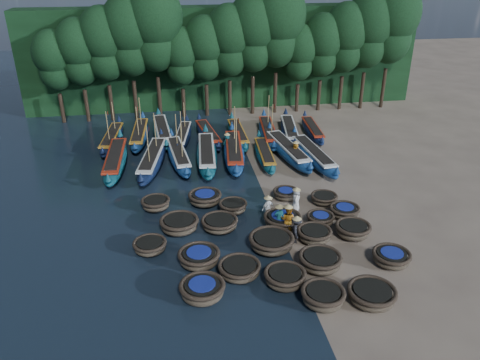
{
  "coord_description": "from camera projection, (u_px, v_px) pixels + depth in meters",
  "views": [
    {
      "loc": [
        -5.93,
        -24.99,
        14.6
      ],
      "look_at": [
        -1.68,
        2.13,
        1.3
      ],
      "focal_mm": 35.0,
      "sensor_mm": 36.0,
      "label": 1
    }
  ],
  "objects": [
    {
      "name": "tree_6",
      "position": [
        205.0,
        48.0,
        43.99
      ],
      "size": [
        4.09,
        4.09,
        9.65
      ],
      "color": "black",
      "rests_on": "ground"
    },
    {
      "name": "coracle_8",
      "position": [
        320.0,
        261.0,
        23.89
      ],
      "size": [
        2.24,
        2.24,
        0.82
      ],
      "rotation": [
        0.0,
        0.0,
        -0.01
      ],
      "color": "brown",
      "rests_on": "ground"
    },
    {
      "name": "fisherman_5",
      "position": [
        227.0,
        142.0,
        38.0
      ],
      "size": [
        1.26,
        1.37,
        1.72
      ],
      "rotation": [
        0.0,
        0.0,
        0.87
      ],
      "color": "#19606A",
      "rests_on": "ground"
    },
    {
      "name": "coracle_21",
      "position": [
        205.0,
        198.0,
        30.09
      ],
      "size": [
        2.32,
        2.32,
        0.78
      ],
      "rotation": [
        0.0,
        0.0,
        0.17
      ],
      "color": "brown",
      "rests_on": "ground"
    },
    {
      "name": "coracle_4",
      "position": [
        372.0,
        295.0,
        21.54
      ],
      "size": [
        2.46,
        2.46,
        0.78
      ],
      "rotation": [
        0.0,
        0.0,
        -0.17
      ],
      "color": "brown",
      "rests_on": "ground"
    },
    {
      "name": "tree_14",
      "position": [
        392.0,
        21.0,
        45.68
      ],
      "size": [
        5.34,
        5.34,
        12.58
      ],
      "color": "black",
      "rests_on": "ground"
    },
    {
      "name": "tree_0",
      "position": [
        54.0,
        60.0,
        42.36
      ],
      "size": [
        3.68,
        3.68,
        8.68
      ],
      "color": "black",
      "rests_on": "ground"
    },
    {
      "name": "long_boat_14",
      "position": [
        238.0,
        134.0,
        40.44
      ],
      "size": [
        1.41,
        7.97,
        1.4
      ],
      "rotation": [
        0.0,
        0.0,
        0.0
      ],
      "color": "#0F4A5A",
      "rests_on": "ground"
    },
    {
      "name": "long_boat_12",
      "position": [
        183.0,
        136.0,
        40.18
      ],
      "size": [
        2.43,
        7.35,
        3.16
      ],
      "rotation": [
        0.0,
        0.0,
        -0.16
      ],
      "color": "#0E1734",
      "rests_on": "ground"
    },
    {
      "name": "tree_11",
      "position": [
        323.0,
        44.0,
        45.6
      ],
      "size": [
        4.09,
        4.09,
        9.65
      ],
      "color": "black",
      "rests_on": "ground"
    },
    {
      "name": "fisherman_1",
      "position": [
        279.0,
        217.0,
        27.03
      ],
      "size": [
        0.62,
        0.52,
        1.81
      ],
      "rotation": [
        0.0,
        0.0,
        3.22
      ],
      "color": "#19606A",
      "rests_on": "ground"
    },
    {
      "name": "long_boat_15",
      "position": [
        268.0,
        132.0,
        40.76
      ],
      "size": [
        2.28,
        8.38,
        3.57
      ],
      "rotation": [
        0.0,
        0.0,
        -0.1
      ],
      "color": "navy",
      "rests_on": "ground"
    },
    {
      "name": "tree_2",
      "position": [
        104.0,
        43.0,
        42.42
      ],
      "size": [
        4.51,
        4.51,
        10.63
      ],
      "color": "black",
      "rests_on": "ground"
    },
    {
      "name": "coracle_14",
      "position": [
        353.0,
        230.0,
        26.58
      ],
      "size": [
        2.3,
        2.3,
        0.81
      ],
      "rotation": [
        0.0,
        0.0,
        -0.26
      ],
      "color": "brown",
      "rests_on": "ground"
    },
    {
      "name": "long_boat_8",
      "position": [
        313.0,
        155.0,
        36.14
      ],
      "size": [
        2.37,
        8.77,
        1.55
      ],
      "rotation": [
        0.0,
        0.0,
        0.1
      ],
      "color": "navy",
      "rests_on": "ground"
    },
    {
      "name": "coracle_16",
      "position": [
        220.0,
        223.0,
        27.33
      ],
      "size": [
        2.65,
        2.65,
        0.72
      ],
      "rotation": [
        0.0,
        0.0,
        -0.39
      ],
      "color": "brown",
      "rests_on": "ground"
    },
    {
      "name": "long_boat_11",
      "position": [
        162.0,
        131.0,
        41.02
      ],
      "size": [
        2.19,
        8.71,
        1.54
      ],
      "rotation": [
        0.0,
        0.0,
        0.08
      ],
      "color": "#0F4A5A",
      "rests_on": "ground"
    },
    {
      "name": "long_boat_7",
      "position": [
        288.0,
        150.0,
        36.97
      ],
      "size": [
        2.73,
        8.95,
        1.59
      ],
      "rotation": [
        0.0,
        0.0,
        0.13
      ],
      "color": "navy",
      "rests_on": "ground"
    },
    {
      "name": "long_boat_2",
      "position": [
        153.0,
        159.0,
        35.32
      ],
      "size": [
        2.98,
        8.94,
        3.84
      ],
      "rotation": [
        0.0,
        0.0,
        -0.16
      ],
      "color": "#0E1734",
      "rests_on": "ground"
    },
    {
      "name": "long_boat_1",
      "position": [
        115.0,
        160.0,
        35.23
      ],
      "size": [
        1.77,
        9.07,
        1.6
      ],
      "rotation": [
        0.0,
        0.0,
        -0.02
      ],
      "color": "#0F4A5A",
      "rests_on": "ground"
    },
    {
      "name": "coracle_22",
      "position": [
        233.0,
        206.0,
        29.14
      ],
      "size": [
        1.82,
        1.82,
        0.71
      ],
      "rotation": [
        0.0,
        0.0,
        -0.12
      ],
      "color": "brown",
      "rests_on": "ground"
    },
    {
      "name": "long_boat_13",
      "position": [
        208.0,
        134.0,
        40.48
      ],
      "size": [
        2.38,
        7.65,
        1.36
      ],
      "rotation": [
        0.0,
        0.0,
        0.14
      ],
      "color": "#0E1734",
      "rests_on": "ground"
    },
    {
      "name": "coracle_13",
      "position": [
        314.0,
        234.0,
        26.21
      ],
      "size": [
        2.13,
        2.13,
        0.75
      ],
      "rotation": [
        0.0,
        0.0,
        0.19
      ],
      "color": "brown",
      "rests_on": "ground"
    },
    {
      "name": "long_boat_16",
      "position": [
        290.0,
        131.0,
        41.23
      ],
      "size": [
        2.63,
        8.18,
        1.46
      ],
      "rotation": [
        0.0,
        0.0,
        -0.15
      ],
      "color": "#0E1734",
      "rests_on": "ground"
    },
    {
      "name": "coracle_15",
      "position": [
        179.0,
        224.0,
        27.1
      ],
      "size": [
        2.76,
        2.76,
        0.84
      ],
      "rotation": [
        0.0,
        0.0,
        -0.4
      ],
      "color": "brown",
      "rests_on": "ground"
    },
    {
      "name": "coracle_10",
      "position": [
        150.0,
        246.0,
        25.27
      ],
      "size": [
        1.94,
        1.94,
        0.66
      ],
      "rotation": [
        0.0,
        0.0,
        -0.14
      ],
      "color": "brown",
      "rests_on": "ground"
    },
    {
      "name": "tree_9",
      "position": [
        277.0,
        24.0,
        44.07
      ],
      "size": [
        5.34,
        5.34,
        12.58
      ],
      "color": "black",
      "rests_on": "ground"
    },
    {
      "name": "coracle_20",
      "position": [
        156.0,
        203.0,
        29.46
      ],
      "size": [
        2.18,
        2.18,
        0.74
      ],
      "rotation": [
        0.0,
        0.0,
        0.36
      ],
      "color": "brown",
      "rests_on": "ground"
    },
    {
      "name": "fisherman_4",
      "position": [
        268.0,
        207.0,
        28.21
      ],
      "size": [
        0.96,
        0.76,
        1.72
      ],
      "rotation": [
        0.0,
        0.0,
        3.66
      ],
      "color": "silver",
      "rests_on": "ground"
    },
    {
      "name": "coracle_12",
      "position": [
        271.0,
        242.0,
        25.44
      ],
      "size": [
        2.75,
        2.75,
        0.83
      ],
      "rotation": [
        0.0,
        0.0,
        -0.2
      ],
      "color": "brown",
      "rests_on": "ground"
    },
    {
      "name": "coracle_5",
      "position": [
        202.0,
        290.0,
        21.79
      ],
      "size": [
        2.2,
        2.2,
        0.85
      ],
      "rotation": [
        0.0,
        0.0,
        0.04
      ],
      "color": "brown",
      "rests_on": "ground"
    },
    {
      "name": "long_boat_4",
      "position": [
        207.0,
        154.0,
        36.21
      ],
      "size": [
        2.21,
        9.18,
        1.62
      ],
      "rotation": [
        0.0,
        0.0,
        -0.07
      ],
      "color": "#0F4A5A",
      "rests_on": "ground"
    },
    {
      "name": "long_boat_3",
      "position": [
        178.0,
        155.0,
        36.13
      ],
      "size": [
        2.32,
        8.26,
        3.53
      ],
      "rotation": [
        0.0,
        0.0,
        0.11
      ],
      "color": "navy",
      "rests_on": "ground"
    },
    {
      "name": "coracle_7",
      "position": [
        285.0,
        277.0,
        22.7
      ],
      "size": [
        2.2,
        2.2,
        0.79
      ],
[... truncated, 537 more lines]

